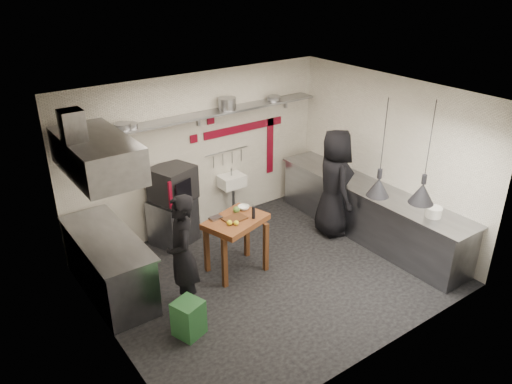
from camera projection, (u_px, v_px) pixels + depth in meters
floor at (271, 275)px, 7.78m from camera, size 5.00×5.00×0.00m
ceiling at (273, 99)px, 6.59m from camera, size 5.00×5.00×0.00m
wall_back at (199, 153)px, 8.73m from camera, size 5.00×0.04×2.80m
wall_front at (384, 259)px, 5.65m from camera, size 5.00×0.04×2.80m
wall_left at (103, 248)px, 5.87m from camera, size 0.04×4.20×2.80m
wall_right at (388, 158)px, 8.51m from camera, size 0.04×4.20×2.80m
red_band_horiz at (244, 128)px, 9.10m from camera, size 1.70×0.02×0.14m
red_band_vert at (270, 146)px, 9.62m from camera, size 0.14×0.02×1.10m
red_tile_a at (211, 120)px, 8.61m from camera, size 0.14×0.02×0.14m
red_tile_b at (194, 139)px, 8.54m from camera, size 0.14×0.02×0.14m
back_shelf at (202, 115)px, 8.29m from camera, size 4.60×0.34×0.04m
shelf_bracket_left at (87, 141)px, 7.44m from camera, size 0.04×0.06×0.24m
shelf_bracket_mid at (198, 119)px, 8.44m from camera, size 0.04×0.06×0.24m
shelf_bracket_right at (286, 102)px, 9.45m from camera, size 0.04×0.06×0.24m
pan_far_left at (122, 126)px, 7.53m from camera, size 0.32×0.32×0.09m
pan_mid_left at (130, 126)px, 7.60m from camera, size 0.28×0.28×0.07m
stock_pot at (227, 104)px, 8.50m from camera, size 0.31×0.31×0.20m
pan_right at (274, 98)px, 9.06m from camera, size 0.28×0.28×0.08m
oven_stand at (173, 221)px, 8.56m from camera, size 0.83×0.80×0.80m
combi_oven at (173, 183)px, 8.29m from camera, size 0.80×0.77×0.58m
oven_door at (181, 190)px, 8.07m from camera, size 0.52×0.21×0.46m
oven_glass at (184, 191)px, 8.03m from camera, size 0.33×0.13×0.34m
hand_sink at (232, 181)px, 9.15m from camera, size 0.46×0.34×0.22m
sink_tap at (232, 172)px, 9.08m from camera, size 0.03×0.03×0.14m
sink_drain at (233, 203)px, 9.31m from camera, size 0.06×0.06×0.66m
utensil_rail at (227, 151)px, 9.03m from camera, size 0.90×0.02×0.02m
counter_right at (369, 213)px, 8.73m from camera, size 0.70×3.80×0.90m
counter_right_top at (371, 188)px, 8.53m from camera, size 0.76×3.90×0.03m
plate_stack at (434, 212)px, 7.54m from camera, size 0.27×0.27×0.15m
small_bowl_right at (432, 215)px, 7.56m from camera, size 0.25×0.25×0.05m
counter_left at (109, 265)px, 7.23m from camera, size 0.70×1.90×0.90m
counter_left_top at (105, 238)px, 7.03m from camera, size 0.76×2.00×0.03m
extractor_hood at (97, 155)px, 6.53m from camera, size 0.78×1.60×0.50m
hood_duct at (73, 129)px, 6.23m from camera, size 0.28×0.28×0.50m
green_bin at (189, 318)px, 6.48m from camera, size 0.43×0.43×0.50m
prep_table at (236, 245)px, 7.72m from camera, size 1.06×0.88×0.92m
cutting_board at (235, 219)px, 7.51m from camera, size 0.36×0.26×0.02m
pepper_mill at (254, 212)px, 7.50m from camera, size 0.06×0.06×0.20m
lemon_a at (229, 223)px, 7.34m from camera, size 0.10×0.10×0.08m
lemon_b at (236, 223)px, 7.33m from camera, size 0.09×0.09×0.08m
veg_ball at (236, 210)px, 7.69m from camera, size 0.12×0.12×0.11m
steel_tray at (216, 218)px, 7.52m from camera, size 0.20×0.14×0.03m
bowl at (244, 208)px, 7.80m from camera, size 0.20×0.20×0.06m
heat_lamp_near at (383, 149)px, 6.98m from camera, size 0.34×0.34×1.46m
heat_lamp_far at (428, 154)px, 6.90m from camera, size 0.47×0.47×1.52m
chef_left at (182, 255)px, 6.70m from camera, size 0.60×0.74×1.74m
chef_right at (334, 183)px, 8.63m from camera, size 0.91×1.09×1.92m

